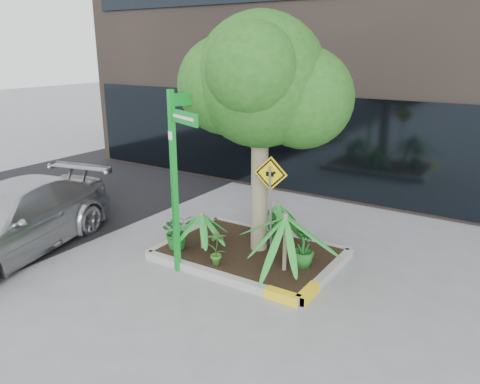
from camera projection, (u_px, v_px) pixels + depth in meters
The scene contains 14 objects.
ground at pixel (232, 260), 8.87m from camera, with size 80.00×80.00×0.00m, color gray.
asphalt_road at pixel (26, 202), 12.23m from camera, with size 7.00×80.00×0.01m, color black.
planter at pixel (250, 253), 8.94m from camera, with size 3.35×2.36×0.15m.
tree at pixel (261, 81), 8.13m from camera, with size 3.03×2.68×4.54m.
palm_front at pixel (286, 217), 7.88m from camera, with size 1.17×1.17×1.30m.
palm_left at pixel (202, 214), 8.86m from camera, with size 0.83×0.83×0.93m.
palm_back at pixel (278, 204), 9.42m from camera, with size 0.84×0.84×0.93m.
parked_car at pixel (9, 221), 9.00m from camera, with size 1.88×4.62×1.34m, color #B8B8BD.
shrub_a at pixel (178, 231), 8.97m from camera, with size 0.63×0.63×0.70m, color #1C621E.
shrub_b at pixel (303, 248), 8.22m from camera, with size 0.38×0.38×0.68m, color #1C5F1E.
shrub_c at pixel (217, 247), 8.27m from camera, with size 0.35×0.35×0.66m, color #31651F.
shrub_d at pixel (275, 225), 9.31m from camera, with size 0.37×0.37×0.67m, color #1C6223.
street_sign_post at pixel (178, 164), 7.88m from camera, with size 0.88×1.18×3.22m.
cattle_sign at pixel (271, 192), 8.09m from camera, with size 0.60×0.21×1.95m.
Camera 1 is at (4.51, -6.72, 3.86)m, focal length 35.00 mm.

